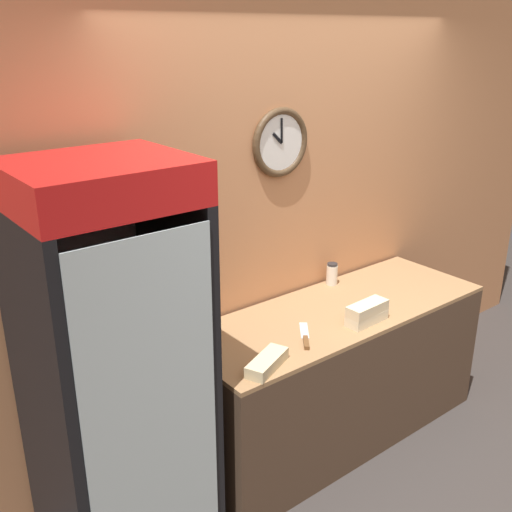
% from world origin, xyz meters
% --- Properties ---
extents(wall_back, '(5.20, 0.10, 2.70)m').
position_xyz_m(wall_back, '(-0.00, 1.30, 1.35)').
color(wall_back, tan).
rests_on(wall_back, ground_plane).
extents(prep_counter, '(1.96, 0.70, 0.86)m').
position_xyz_m(prep_counter, '(0.00, 0.90, 0.43)').
color(prep_counter, '#4C3828').
rests_on(prep_counter, ground_plane).
extents(beverage_cooler, '(0.70, 0.70, 1.95)m').
position_xyz_m(beverage_cooler, '(-1.43, 0.95, 1.06)').
color(beverage_cooler, black).
rests_on(beverage_cooler, ground_plane).
extents(sandwich_stack_bottom, '(0.27, 0.11, 0.06)m').
position_xyz_m(sandwich_stack_bottom, '(0.01, 0.68, 0.89)').
color(sandwich_stack_bottom, beige).
rests_on(sandwich_stack_bottom, prep_counter).
extents(sandwich_stack_middle, '(0.27, 0.11, 0.06)m').
position_xyz_m(sandwich_stack_middle, '(0.01, 0.68, 0.95)').
color(sandwich_stack_middle, beige).
rests_on(sandwich_stack_middle, sandwich_stack_bottom).
extents(sandwich_flat_left, '(0.30, 0.20, 0.06)m').
position_xyz_m(sandwich_flat_left, '(-0.75, 0.65, 0.89)').
color(sandwich_flat_left, beige).
rests_on(sandwich_flat_left, prep_counter).
extents(chefs_knife, '(0.22, 0.26, 0.02)m').
position_xyz_m(chefs_knife, '(-0.41, 0.74, 0.87)').
color(chefs_knife, silver).
rests_on(chefs_knife, prep_counter).
extents(condiment_jar, '(0.07, 0.07, 0.14)m').
position_xyz_m(condiment_jar, '(0.24, 1.19, 0.93)').
color(condiment_jar, silver).
rests_on(condiment_jar, prep_counter).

